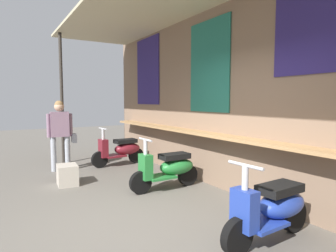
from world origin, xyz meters
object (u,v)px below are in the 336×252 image
(scooter_maroon, at_px, (121,150))
(shopper_with_handbag, at_px, (61,129))
(merchandise_crate, at_px, (67,175))
(scooter_blue, at_px, (273,208))
(scooter_green, at_px, (169,168))

(scooter_maroon, relative_size, shopper_with_handbag, 0.86)
(shopper_with_handbag, bearing_deg, merchandise_crate, 179.31)
(scooter_blue, xyz_separation_m, shopper_with_handbag, (-4.78, -1.43, 0.60))
(scooter_blue, bearing_deg, scooter_green, -92.63)
(merchandise_crate, bearing_deg, scooter_maroon, 125.62)
(scooter_maroon, height_order, scooter_blue, same)
(scooter_maroon, distance_m, merchandise_crate, 1.93)
(scooter_maroon, distance_m, scooter_green, 2.34)
(merchandise_crate, bearing_deg, scooter_blue, 23.78)
(scooter_maroon, height_order, shopper_with_handbag, shopper_with_handbag)
(scooter_green, bearing_deg, scooter_maroon, -90.00)
(scooter_green, distance_m, shopper_with_handbag, 2.91)
(scooter_blue, bearing_deg, merchandise_crate, -68.85)
(scooter_maroon, relative_size, scooter_blue, 1.00)
(scooter_maroon, bearing_deg, scooter_green, 86.23)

